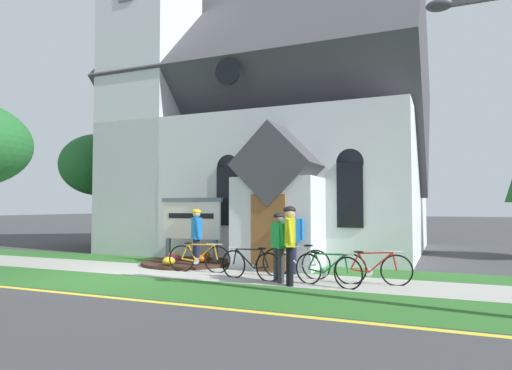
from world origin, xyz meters
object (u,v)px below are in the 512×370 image
cyclist_in_blue_jersey (279,242)px  bicycle_blue (373,269)px  yard_deciduous_tree (99,165)px  cyclist_in_red_jersey (196,233)px  bicycle_red (327,270)px  bicycle_silver (251,264)px  cyclist_in_orange_jersey (290,238)px  church_sign (191,220)px  bicycle_yellow (199,258)px  cyclist_in_green_jersey (291,236)px  bicycle_black (296,262)px

cyclist_in_blue_jersey → bicycle_blue: bearing=13.9°
cyclist_in_blue_jersey → yard_deciduous_tree: bearing=150.7°
cyclist_in_red_jersey → yard_deciduous_tree: size_ratio=0.33×
bicycle_blue → cyclist_in_blue_jersey: cyclist_in_blue_jersey is taller
bicycle_red → yard_deciduous_tree: yard_deciduous_tree is taller
bicycle_red → cyclist_in_blue_jersey: cyclist_in_blue_jersey is taller
bicycle_silver → yard_deciduous_tree: 12.29m
cyclist_in_orange_jersey → bicycle_blue: bearing=26.2°
church_sign → cyclist_in_orange_jersey: church_sign is taller
cyclist_in_blue_jersey → cyclist_in_orange_jersey: (0.38, -0.32, 0.11)m
bicycle_yellow → bicycle_red: 3.76m
cyclist_in_green_jersey → cyclist_in_red_jersey: bearing=179.6°
bicycle_yellow → cyclist_in_green_jersey: cyclist_in_green_jersey is taller
bicycle_blue → cyclist_in_orange_jersey: bearing=-153.8°
bicycle_red → cyclist_in_red_jersey: 4.42m
bicycle_red → cyclist_in_green_jersey: bearing=133.8°
cyclist_in_orange_jersey → church_sign: bearing=148.1°
cyclist_in_orange_jersey → yard_deciduous_tree: yard_deciduous_tree is taller
bicycle_black → cyclist_in_orange_jersey: (0.22, -1.13, 0.67)m
cyclist_in_blue_jersey → bicycle_silver: bearing=169.7°
bicycle_red → church_sign: bearing=155.2°
cyclist_in_green_jersey → yard_deciduous_tree: size_ratio=0.33×
bicycle_black → bicycle_silver: (-0.93, -0.67, -0.02)m
church_sign → cyclist_in_blue_jersey: bearing=-30.9°
cyclist_in_orange_jersey → cyclist_in_green_jersey: bearing=107.5°
bicycle_blue → cyclist_in_blue_jersey: (-2.07, -0.51, 0.57)m
bicycle_red → bicycle_yellow: bearing=168.7°
bicycle_blue → yard_deciduous_tree: bearing=156.6°
cyclist_in_red_jersey → cyclist_in_green_jersey: bearing=-0.4°
bicycle_yellow → cyclist_in_orange_jersey: size_ratio=0.97×
bicycle_yellow → bicycle_blue: bicycle_yellow is taller
yard_deciduous_tree → cyclist_in_red_jersey: bearing=-31.1°
church_sign → cyclist_in_orange_jersey: size_ratio=1.23×
bicycle_silver → bicycle_red: bearing=-5.2°
church_sign → bicycle_black: size_ratio=1.22×
bicycle_black → cyclist_in_orange_jersey: cyclist_in_orange_jersey is taller
cyclist_in_red_jersey → cyclist_in_green_jersey: size_ratio=1.00×
bicycle_black → bicycle_red: bicycle_black is taller
cyclist_in_orange_jersey → cyclist_in_green_jersey: (-0.52, 1.64, -0.06)m
bicycle_blue → bicycle_black: bearing=171.3°
church_sign → bicycle_yellow: church_sign is taller
bicycle_yellow → yard_deciduous_tree: bearing=147.1°
church_sign → bicycle_yellow: bearing=-52.4°
bicycle_silver → bicycle_yellow: size_ratio=0.98×
bicycle_blue → cyclist_in_blue_jersey: bearing=-166.1°
cyclist_in_green_jersey → bicycle_black: bearing=-60.1°
bicycle_silver → cyclist_in_red_jersey: cyclist_in_red_jersey is taller
bicycle_silver → yard_deciduous_tree: (-10.21, 6.02, 3.26)m
bicycle_black → cyclist_in_red_jersey: 3.25m
cyclist_in_green_jersey → yard_deciduous_tree: yard_deciduous_tree is taller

